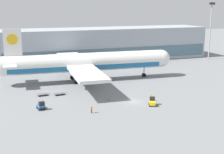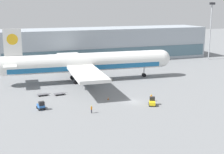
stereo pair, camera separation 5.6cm
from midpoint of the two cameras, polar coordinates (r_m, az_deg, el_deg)
The scene contains 11 objects.
ground_plane at distance 78.66m, azimuth 3.96°, elevation -4.53°, with size 400.00×400.00×0.00m, color slate.
terminal_building at distance 137.91m, azimuth -1.01°, elevation 6.04°, with size 90.00×18.20×14.00m.
light_mast at distance 144.91m, azimuth 17.60°, elevation 8.69°, with size 2.80×0.50×24.91m.
airplane_main at distance 98.97m, azimuth -5.17°, elevation 2.57°, with size 58.09×48.43×17.00m.
baggage_tug_foreground at distance 76.04m, azimuth 7.39°, elevation -4.53°, with size 2.40×2.80×2.00m.
baggage_tug_mid at distance 74.45m, azimuth -12.82°, elevation -5.14°, with size 1.95×2.63×2.00m.
baggage_dolly_lead at distance 85.47m, azimuth -12.58°, elevation -3.12°, with size 3.76×1.80×0.48m.
baggage_dolly_second at distance 85.28m, azimuth -9.61°, elevation -3.02°, with size 3.76×1.80×0.48m.
ground_crew_near at distance 79.10m, azimuth 7.23°, elevation -3.67°, with size 0.37×0.50×1.84m.
ground_crew_far at distance 70.29m, azimuth -3.75°, elevation -5.79°, with size 0.41×0.44×1.75m.
traffic_cone_near at distance 79.97m, azimuth -0.69°, elevation -3.92°, with size 0.40×0.40×0.77m.
Camera 2 is at (-30.80, -68.43, 23.58)m, focal length 50.00 mm.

